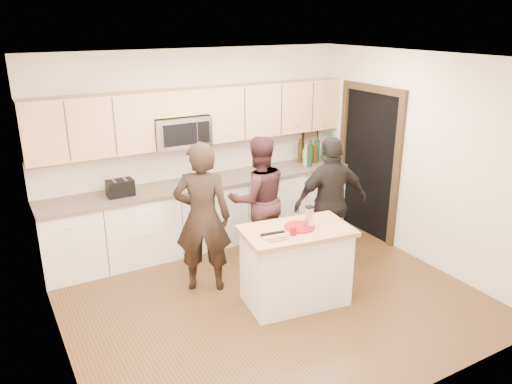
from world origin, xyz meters
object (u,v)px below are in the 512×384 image
woman_left (203,218)px  woman_right (331,203)px  island (296,265)px  toaster (120,188)px  woman_center (258,199)px

woman_left → woman_right: size_ratio=1.05×
island → toaster: 2.44m
woman_right → woman_left: bearing=1.4°
woman_center → island: bearing=90.9°
woman_left → toaster: bearing=-31.4°
woman_right → toaster: bearing=-20.8°
woman_left → woman_center: size_ratio=1.07×
woman_left → woman_right: woman_left is taller
woman_left → woman_center: bearing=-130.8°
island → woman_left: bearing=141.8°
woman_right → woman_center: bearing=-30.0°
woman_center → woman_right: woman_right is taller
woman_center → woman_right: size_ratio=0.98×
toaster → woman_center: 1.77m
woman_left → woman_right: (1.67, -0.24, -0.05)m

